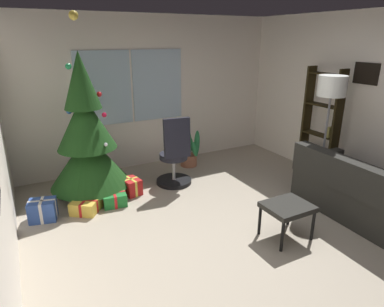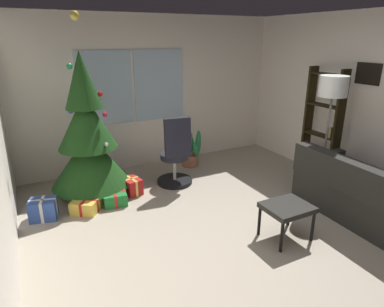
{
  "view_description": "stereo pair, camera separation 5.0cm",
  "coord_description": "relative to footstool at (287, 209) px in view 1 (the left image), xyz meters",
  "views": [
    {
      "loc": [
        -2.12,
        -2.61,
        2.22
      ],
      "look_at": [
        -0.28,
        0.84,
        0.84
      ],
      "focal_mm": 31.08,
      "sensor_mm": 36.0,
      "label": 1
    },
    {
      "loc": [
        -2.08,
        -2.63,
        2.22
      ],
      "look_at": [
        -0.28,
        0.84,
        0.84
      ],
      "focal_mm": 31.08,
      "sensor_mm": 36.0,
      "label": 2
    }
  ],
  "objects": [
    {
      "name": "ground_plane",
      "position": [
        -0.42,
        0.16,
        -0.42
      ],
      "size": [
        4.71,
        5.74,
        0.1
      ],
      "primitive_type": "cube",
      "color": "#A59987"
    },
    {
      "name": "wall_back_with_windows",
      "position": [
        -0.44,
        3.08,
        0.94
      ],
      "size": [
        4.71,
        0.12,
        2.59
      ],
      "color": "silver",
      "rests_on": "ground_plane"
    },
    {
      "name": "footstool",
      "position": [
        0.0,
        0.0,
        0.0
      ],
      "size": [
        0.52,
        0.44,
        0.42
      ],
      "color": "#252521",
      "rests_on": "ground_plane"
    },
    {
      "name": "holiday_tree",
      "position": [
        -1.74,
        2.21,
        0.48
      ],
      "size": [
        1.14,
        1.14,
        2.54
      ],
      "color": "#4C331E",
      "rests_on": "ground_plane"
    },
    {
      "name": "gift_box_red",
      "position": [
        -1.22,
        1.95,
        -0.25
      ],
      "size": [
        0.28,
        0.34,
        0.25
      ],
      "color": "red",
      "rests_on": "ground_plane"
    },
    {
      "name": "gift_box_green",
      "position": [
        -1.54,
        1.74,
        -0.28
      ],
      "size": [
        0.35,
        0.35,
        0.18
      ],
      "color": "#1E722D",
      "rests_on": "ground_plane"
    },
    {
      "name": "gift_box_gold",
      "position": [
        -1.94,
        1.71,
        -0.28
      ],
      "size": [
        0.45,
        0.45,
        0.18
      ],
      "color": "gold",
      "rests_on": "ground_plane"
    },
    {
      "name": "gift_box_blue",
      "position": [
        -2.46,
        1.76,
        -0.23
      ],
      "size": [
        0.38,
        0.32,
        0.27
      ],
      "color": "#2D4C99",
      "rests_on": "ground_plane"
    },
    {
      "name": "office_chair",
      "position": [
        -0.5,
        1.94,
        0.06
      ],
      "size": [
        0.56,
        0.56,
        1.11
      ],
      "color": "black",
      "rests_on": "ground_plane"
    },
    {
      "name": "bookshelf",
      "position": [
        1.71,
        1.13,
        0.4
      ],
      "size": [
        0.18,
        0.64,
        1.79
      ],
      "color": "black",
      "rests_on": "ground_plane"
    },
    {
      "name": "floor_lamp",
      "position": [
        1.28,
        0.66,
        1.12
      ],
      "size": [
        0.38,
        0.38,
        1.73
      ],
      "color": "slate",
      "rests_on": "ground_plane"
    },
    {
      "name": "potted_plant",
      "position": [
        0.11,
        2.57,
        -0.14
      ],
      "size": [
        0.39,
        0.4,
        0.66
      ],
      "color": "#955B43",
      "rests_on": "ground_plane"
    }
  ]
}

